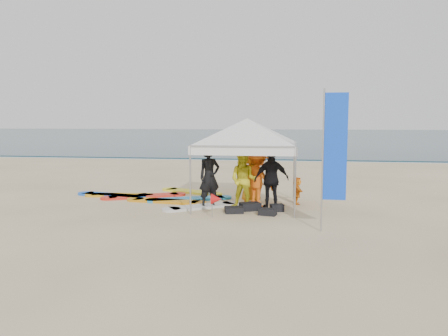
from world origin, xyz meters
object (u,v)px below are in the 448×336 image
at_px(person_orange_a, 258,179).
at_px(person_black_b, 272,179).
at_px(person_yellow, 244,180).
at_px(person_orange_b, 251,177).
at_px(canopy_tent, 247,119).
at_px(marker_pennant, 217,199).
at_px(surfboard_spread, 160,198).
at_px(person_seated, 297,191).
at_px(feather_flag, 334,149).
at_px(person_black_a, 209,177).

relative_size(person_orange_a, person_black_b, 0.96).
xyz_separation_m(person_yellow, person_orange_b, (0.13, 1.07, -0.03)).
bearing_deg(person_black_b, canopy_tent, -45.70).
distance_m(person_orange_b, marker_pennant, 2.47).
height_order(person_yellow, surfboard_spread, person_yellow).
relative_size(person_yellow, surfboard_spread, 0.31).
distance_m(person_seated, surfboard_spread, 4.44).
xyz_separation_m(person_seated, surfboard_spread, (-4.41, 0.27, -0.38)).
bearing_deg(feather_flag, person_seated, 102.99).
bearing_deg(surfboard_spread, person_orange_a, -13.84).
relative_size(canopy_tent, surfboard_spread, 0.73).
bearing_deg(canopy_tent, person_black_a, -158.97).
bearing_deg(marker_pennant, surfboard_spread, 132.91).
distance_m(person_black_a, person_orange_b, 1.56).
distance_m(person_yellow, person_orange_b, 1.08).
bearing_deg(person_orange_b, person_yellow, 71.01).
relative_size(person_orange_b, feather_flag, 0.49).
height_order(person_yellow, person_orange_b, person_yellow).
relative_size(person_black_b, person_orange_b, 1.08).
height_order(person_orange_a, person_seated, person_orange_a).
xyz_separation_m(person_orange_b, canopy_tent, (-0.07, -0.66, 1.79)).
height_order(person_yellow, person_black_b, person_black_b).
distance_m(person_black_a, person_black_b, 1.80).
relative_size(person_orange_a, canopy_tent, 0.42).
distance_m(person_seated, marker_pennant, 3.05).
relative_size(person_black_b, canopy_tent, 0.44).
distance_m(person_yellow, feather_flag, 3.42).
distance_m(person_black_b, canopy_tent, 1.92).
bearing_deg(person_black_b, feather_flag, 103.33).
relative_size(person_orange_b, person_seated, 1.93).
height_order(person_black_b, feather_flag, feather_flag).
relative_size(person_black_a, surfboard_spread, 0.33).
height_order(person_black_a, canopy_tent, canopy_tent).
height_order(person_yellow, person_orange_a, person_orange_a).
xyz_separation_m(person_black_b, canopy_tent, (-0.75, 0.37, 1.73)).
bearing_deg(surfboard_spread, person_black_b, -17.42).
xyz_separation_m(person_black_a, person_seated, (2.55, 0.92, -0.48)).
distance_m(person_black_a, marker_pennant, 1.40).
relative_size(person_orange_a, marker_pennant, 2.62).
bearing_deg(person_black_a, person_orange_a, -22.13).
xyz_separation_m(person_black_b, person_seated, (0.75, 0.88, -0.45)).
bearing_deg(person_black_a, feather_flag, -72.67).
bearing_deg(person_black_b, marker_pennant, 24.30).
relative_size(person_orange_a, person_seated, 2.00).
bearing_deg(surfboard_spread, person_yellow, -22.44).
bearing_deg(surfboard_spread, person_black_a, -32.46).
bearing_deg(person_orange_a, person_seated, -119.94).
distance_m(canopy_tent, feather_flag, 3.57).
relative_size(person_black_a, marker_pennant, 2.82).
bearing_deg(marker_pennant, person_black_a, 108.38).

